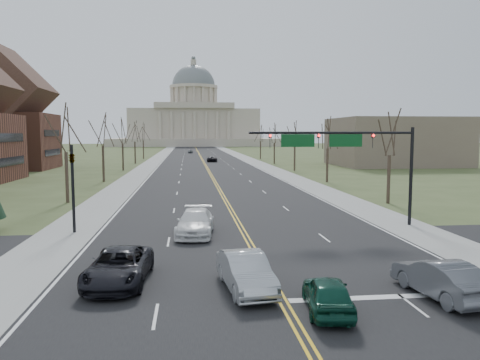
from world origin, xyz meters
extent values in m
plane|color=#3E4B25|center=(0.00, 0.00, 0.00)|extent=(600.00, 600.00, 0.00)
cube|color=black|center=(0.00, 110.00, 0.01)|extent=(20.00, 380.00, 0.01)
cube|color=black|center=(0.00, 6.00, 0.01)|extent=(120.00, 14.00, 0.01)
cube|color=gray|center=(-12.00, 110.00, 0.01)|extent=(4.00, 380.00, 0.03)
cube|color=gray|center=(12.00, 110.00, 0.01)|extent=(4.00, 380.00, 0.03)
cube|color=gold|center=(0.00, 110.00, 0.01)|extent=(0.42, 380.00, 0.01)
cube|color=silver|center=(-9.80, 110.00, 0.01)|extent=(0.15, 380.00, 0.01)
cube|color=silver|center=(9.80, 110.00, 0.01)|extent=(0.15, 380.00, 0.01)
cube|color=silver|center=(5.00, -1.00, 0.01)|extent=(9.50, 0.50, 0.01)
cube|color=#BDAF9E|center=(0.00, 250.00, 2.00)|extent=(90.00, 60.00, 4.00)
cube|color=#BDAF9E|center=(0.00, 250.00, 12.00)|extent=(70.00, 40.00, 16.00)
cube|color=#BDAF9E|center=(0.00, 229.50, 21.50)|extent=(42.00, 3.00, 3.00)
cylinder|color=#BDAF9E|center=(0.00, 250.00, 26.00)|extent=(24.00, 24.00, 12.00)
cylinder|color=#BDAF9E|center=(0.00, 250.00, 32.80)|extent=(27.00, 27.00, 1.60)
ellipsoid|color=slate|center=(0.00, 250.00, 33.60)|extent=(24.00, 24.00, 22.80)
cylinder|color=#BDAF9E|center=(0.00, 250.00, 46.50)|extent=(3.20, 3.20, 3.00)
sphere|color=slate|center=(0.00, 250.00, 48.80)|extent=(2.40, 2.40, 2.40)
cylinder|color=black|center=(12.50, 13.50, 3.60)|extent=(0.24, 0.24, 7.20)
cylinder|color=black|center=(6.50, 13.50, 6.80)|extent=(12.00, 0.18, 0.18)
imported|color=black|center=(9.50, 13.50, 6.25)|extent=(0.35, 0.40, 1.10)
sphere|color=#FF0C0C|center=(9.50, 13.35, 6.60)|extent=(0.18, 0.18, 0.18)
imported|color=black|center=(5.50, 13.50, 6.25)|extent=(0.35, 0.40, 1.10)
sphere|color=#FF0C0C|center=(5.50, 13.35, 6.60)|extent=(0.18, 0.18, 0.18)
imported|color=black|center=(2.00, 13.50, 6.25)|extent=(0.35, 0.40, 1.10)
sphere|color=#FF0C0C|center=(2.00, 13.35, 6.60)|extent=(0.18, 0.18, 0.18)
cube|color=#0C4C1E|center=(7.50, 13.50, 6.25)|extent=(2.40, 0.12, 0.90)
cube|color=#0C4C1E|center=(4.00, 13.50, 6.25)|extent=(2.40, 0.12, 0.90)
cylinder|color=black|center=(-11.50, 13.50, 3.00)|extent=(0.20, 0.20, 6.00)
imported|color=black|center=(-11.50, 13.50, 5.20)|extent=(0.32, 0.36, 0.99)
cylinder|color=#3A2A22|center=(15.50, 24.00, 2.34)|extent=(0.32, 0.32, 4.68)
cylinder|color=#3A2A22|center=(-15.50, 28.00, 2.48)|extent=(0.32, 0.32, 4.95)
cylinder|color=#3A2A22|center=(15.50, 44.00, 2.34)|extent=(0.32, 0.32, 4.68)
cylinder|color=#3A2A22|center=(-15.50, 48.00, 2.48)|extent=(0.32, 0.32, 4.95)
cylinder|color=#3A2A22|center=(15.50, 64.00, 2.34)|extent=(0.32, 0.32, 4.68)
cylinder|color=#3A2A22|center=(-15.50, 68.00, 2.48)|extent=(0.32, 0.32, 4.95)
cylinder|color=#3A2A22|center=(15.50, 84.00, 2.34)|extent=(0.32, 0.32, 4.68)
cylinder|color=#3A2A22|center=(-15.50, 88.00, 2.48)|extent=(0.32, 0.32, 4.95)
cylinder|color=#3A2A22|center=(15.50, 104.00, 2.34)|extent=(0.32, 0.32, 4.68)
cylinder|color=#3A2A22|center=(-15.50, 108.00, 2.48)|extent=(0.32, 0.32, 4.95)
cube|color=black|center=(-28.45, 50.00, 2.85)|extent=(0.10, 9.80, 1.20)
cube|color=black|center=(-28.45, 50.00, 6.17)|extent=(0.10, 9.80, 1.20)
cube|color=brown|center=(-38.00, 74.00, 5.25)|extent=(17.00, 14.00, 10.50)
cube|color=#3F281F|center=(-38.00, 74.00, 14.75)|extent=(17.00, 14.28, 17.00)
cube|color=black|center=(-29.45, 74.00, 3.15)|extent=(0.10, 9.80, 1.20)
cube|color=black|center=(-29.45, 74.00, 6.83)|extent=(0.10, 9.80, 1.20)
cube|color=#6F5D4F|center=(40.00, 76.00, 5.00)|extent=(25.00, 20.00, 10.00)
imported|color=#0E3D2E|center=(1.47, -2.24, 0.70)|extent=(2.15, 4.22, 1.37)
imported|color=#56595F|center=(6.55, -1.25, 0.81)|extent=(2.33, 5.00, 1.59)
imported|color=#A5A9AD|center=(-1.32, 0.49, 0.81)|extent=(2.29, 5.04, 1.60)
imported|color=black|center=(-6.90, 2.07, 0.78)|extent=(2.88, 5.67, 1.53)
imported|color=white|center=(-3.29, 11.90, 0.84)|extent=(2.90, 5.93, 1.66)
imported|color=black|center=(1.99, 92.61, 0.69)|extent=(2.34, 4.93, 1.36)
imported|color=#575B5F|center=(-2.81, 142.89, 0.68)|extent=(1.69, 3.96, 1.34)
camera|label=1|loc=(-3.75, -18.96, 6.75)|focal=35.00mm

